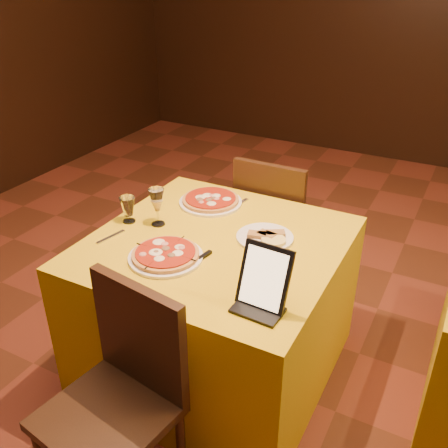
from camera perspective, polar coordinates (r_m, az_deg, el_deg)
The scene contains 14 objects.
floor at distance 2.64m, azimuth 4.43°, elevation -17.77°, with size 6.00×7.00×0.01m, color #5E2D19.
wall_back at distance 5.26m, azimuth 21.90°, elevation 21.23°, with size 6.00×0.01×2.80m, color black.
main_table at distance 2.47m, azimuth -0.82°, elevation -9.46°, with size 1.10×1.10×0.75m, color gold.
chair_main_near at distance 1.94m, azimuth -13.24°, elevation -20.53°, with size 0.43×0.43×0.91m, color #31230F, non-canonical shape.
chair_main_far at distance 3.04m, azimuth 6.33°, elevation -0.05°, with size 0.38×0.38×0.91m, color black, non-canonical shape.
pizza_near at distance 2.14m, azimuth -6.69°, elevation -3.59°, with size 0.32×0.32×0.03m.
pizza_far at distance 2.60m, azimuth -1.55°, elevation 2.66°, with size 0.33×0.33×0.03m.
cutlet_dish at distance 2.28m, azimuth 4.68°, elevation -1.40°, with size 0.26×0.26×0.03m.
wine_glass at distance 2.38m, azimuth -7.64°, elevation 1.97°, with size 0.07×0.07×0.19m, color #F9DB8D, non-canonical shape.
water_glass at distance 2.44m, azimuth -10.91°, elevation 1.62°, with size 0.06×0.06×0.13m, color white, non-canonical shape.
tablet at distance 1.81m, azimuth 4.64°, elevation -6.09°, with size 0.19×0.02×0.24m, color black.
knife at distance 2.09m, azimuth -3.72°, elevation -4.74°, with size 0.21×0.02×0.01m, color #A5A4AB.
fork_near at distance 2.35m, azimuth -12.82°, elevation -1.44°, with size 0.16×0.02×0.01m, color silver.
fork_far at distance 2.58m, azimuth 1.51°, elevation 2.19°, with size 0.18×0.02×0.01m, color #B1B2B9.
Camera 1 is at (0.68, -1.70, 1.90)m, focal length 40.00 mm.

